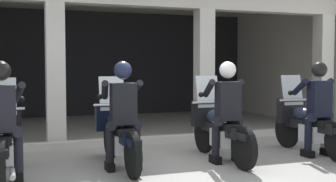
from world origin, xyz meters
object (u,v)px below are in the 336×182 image
(police_officer_center_right, at_px, (227,103))
(police_officer_far_right, at_px, (318,101))
(motorcycle_far_left, at_px, (2,141))
(motorcycle_center_right, at_px, (219,128))
(police_officer_far_left, at_px, (1,111))
(police_officer_center_left, at_px, (123,106))
(motorcycle_center_left, at_px, (118,133))
(motorcycle_far_right, at_px, (307,124))

(police_officer_center_right, distance_m, police_officer_far_right, 1.65)
(motorcycle_far_left, relative_size, motorcycle_center_right, 1.00)
(police_officer_far_left, height_order, police_officer_center_right, same)
(police_officer_far_left, height_order, motorcycle_center_right, police_officer_far_left)
(police_officer_center_left, bearing_deg, police_officer_far_left, -170.06)
(police_officer_far_left, height_order, police_officer_center_left, same)
(motorcycle_center_right, distance_m, police_officer_center_right, 0.52)
(police_officer_center_left, xyz_separation_m, motorcycle_center_right, (1.65, 0.20, -0.44))
(motorcycle_center_left, distance_m, motorcycle_far_right, 3.30)
(police_officer_center_right, xyz_separation_m, police_officer_far_right, (1.65, -0.10, 0.00))
(police_officer_far_left, bearing_deg, motorcycle_center_right, 9.29)
(motorcycle_center_left, relative_size, police_officer_center_left, 1.29)
(police_officer_far_left, bearing_deg, police_officer_center_right, 4.39)
(motorcycle_center_left, xyz_separation_m, police_officer_far_right, (3.30, -0.46, 0.44))
(police_officer_far_left, relative_size, police_officer_center_left, 1.00)
(motorcycle_far_right, distance_m, police_officer_far_right, 0.52)
(police_officer_center_left, distance_m, police_officer_center_right, 1.65)
(police_officer_center_right, bearing_deg, motorcycle_far_left, -177.95)
(police_officer_center_left, bearing_deg, motorcycle_far_right, 5.90)
(motorcycle_far_left, relative_size, motorcycle_far_right, 1.00)
(motorcycle_center_left, distance_m, police_officer_far_right, 3.36)
(motorcycle_far_left, height_order, police_officer_far_left, police_officer_far_left)
(motorcycle_center_left, height_order, motorcycle_far_right, same)
(police_officer_far_left, height_order, police_officer_far_right, same)
(police_officer_far_left, distance_m, police_officer_center_right, 3.30)
(motorcycle_far_right, relative_size, police_officer_far_right, 1.29)
(motorcycle_center_left, distance_m, police_officer_center_left, 0.52)
(motorcycle_center_right, xyz_separation_m, motorcycle_far_right, (1.65, -0.10, 0.00))
(motorcycle_center_left, bearing_deg, motorcycle_center_right, 1.29)
(motorcycle_center_left, bearing_deg, police_officer_center_right, -8.37)
(police_officer_far_left, distance_m, motorcycle_far_right, 4.98)
(motorcycle_far_left, distance_m, motorcycle_center_left, 1.66)
(police_officer_far_left, relative_size, motorcycle_center_right, 0.78)
(police_officer_far_left, bearing_deg, motorcycle_far_right, 6.02)
(motorcycle_far_left, bearing_deg, motorcycle_center_right, 4.39)
(police_officer_far_left, distance_m, motorcycle_center_right, 3.35)
(motorcycle_center_left, bearing_deg, police_officer_center_left, -86.17)
(motorcycle_center_left, height_order, motorcycle_center_right, same)
(police_officer_center_right, distance_m, motorcycle_far_right, 1.72)
(police_officer_center_left, height_order, motorcycle_far_right, police_officer_center_left)
(police_officer_center_right, bearing_deg, police_officer_center_left, -177.36)
(motorcycle_center_left, relative_size, motorcycle_center_right, 1.00)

